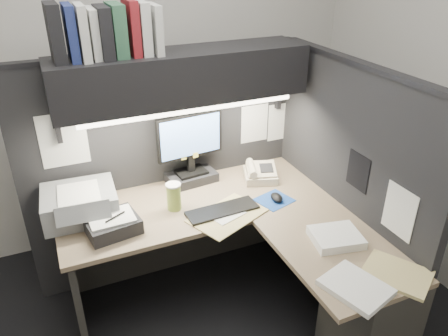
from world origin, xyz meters
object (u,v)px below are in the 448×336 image
Objects in this scene: desk at (279,277)px; keyboard at (222,210)px; monitor at (191,156)px; notebook_stack at (112,225)px; overhead_shelf at (183,76)px; telephone at (260,173)px; printer at (80,203)px; coffee_cup at (174,197)px.

desk is 3.78× the size of keyboard.
notebook_stack is (-0.62, -0.37, -0.16)m from monitor.
monitor is at bearing 51.02° from overhead_shelf.
telephone is 1.21m from printer.
notebook_stack reaches higher than desk.
printer is (-1.21, 0.03, 0.04)m from telephone.
notebook_stack is at bearing -151.50° from overhead_shelf.
monitor is at bearing 52.81° from coffee_cup.
overhead_shelf is 3.45× the size of keyboard.
monitor is (-0.25, 0.82, 0.49)m from desk.
coffee_cup is at bearing -132.93° from monitor.
monitor is 0.38m from coffee_cup.
printer reaches higher than desk.
coffee_cup is (-0.26, 0.16, 0.07)m from keyboard.
notebook_stack is (-0.66, 0.07, 0.03)m from keyboard.
monitor is 0.74m from notebook_stack.
monitor is 3.02× the size of coffee_cup.
telephone is at bearing 10.75° from coffee_cup.
overhead_shelf is 9.39× the size of coffee_cup.
printer is at bearing 164.09° from coffee_cup.
overhead_shelf is at bearing 8.61° from printer.
coffee_cup is at bearing 146.62° from keyboard.
desk is 1.10× the size of overhead_shelf.
overhead_shelf is (-0.30, 0.75, 1.06)m from desk.
telephone is (0.21, 0.66, 0.33)m from desk.
telephone is 0.53× the size of printer.
monitor is 0.78m from printer.
overhead_shelf is 0.97m from notebook_stack.
desk is 0.52m from keyboard.
telephone is 0.68m from coffee_cup.
desk is 3.41× the size of monitor.
notebook_stack is at bearing -154.63° from monitor.
keyboard is (0.10, -0.38, -0.76)m from overhead_shelf.
telephone is at bearing -10.22° from overhead_shelf.
monitor is 2.19× the size of telephone.
keyboard is 0.86m from printer.
overhead_shelf is at bearing 102.03° from keyboard.
overhead_shelf is 0.98m from printer.
desk is at bearing -68.21° from overhead_shelf.
coffee_cup is 0.39× the size of printer.
monitor is at bearing 93.15° from keyboard.
telephone is 1.09m from notebook_stack.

